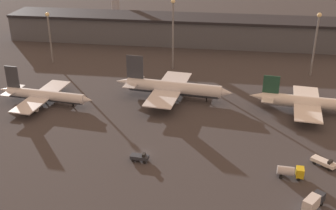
# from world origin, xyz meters

# --- Properties ---
(ground) EXTENTS (600.00, 600.00, 0.00)m
(ground) POSITION_xyz_m (0.00, 0.00, 0.00)
(ground) COLOR #383538
(terminal_building) EXTENTS (177.09, 20.52, 13.31)m
(terminal_building) POSITION_xyz_m (0.00, 107.52, 6.71)
(terminal_building) COLOR #4C515B
(terminal_building) RESTS_ON ground
(airplane_1) EXTENTS (35.47, 29.11, 12.66)m
(airplane_1) POSITION_xyz_m (-39.93, 27.42, 3.08)
(airplane_1) COLOR silver
(airplane_1) RESTS_ON ground
(airplane_2) EXTENTS (42.67, 33.91, 14.78)m
(airplane_2) POSITION_xyz_m (3.00, 38.46, 3.92)
(airplane_2) COLOR silver
(airplane_2) RESTS_ON ground
(airplane_3) EXTENTS (40.31, 29.45, 11.60)m
(airplane_3) POSITION_xyz_m (49.57, 33.82, 3.41)
(airplane_3) COLOR white
(airplane_3) RESTS_ON ground
(service_vehicle_0) EXTENTS (6.59, 2.91, 3.07)m
(service_vehicle_0) POSITION_xyz_m (38.85, -5.70, 1.78)
(service_vehicle_0) COLOR gold
(service_vehicle_0) RESTS_ON ground
(service_vehicle_1) EXTENTS (6.57, 6.05, 2.43)m
(service_vehicle_1) POSITION_xyz_m (48.25, 0.96, 1.14)
(service_vehicle_1) COLOR white
(service_vehicle_1) RESTS_ON ground
(service_vehicle_2) EXTENTS (5.05, 2.49, 2.51)m
(service_vehicle_2) POSITION_xyz_m (0.08, -3.73, 1.17)
(service_vehicle_2) COLOR #282D38
(service_vehicle_2) RESTS_ON ground
(service_vehicle_4) EXTENTS (6.00, 7.22, 3.59)m
(service_vehicle_4) POSITION_xyz_m (42.45, -17.57, 1.99)
(service_vehicle_4) COLOR #282D38
(service_vehicle_4) RESTS_ON ground
(lamp_post_0) EXTENTS (1.80, 1.80, 22.05)m
(lamp_post_0) POSITION_xyz_m (-54.20, 69.08, 14.27)
(lamp_post_0) COLOR slate
(lamp_post_0) RESTS_ON ground
(lamp_post_1) EXTENTS (1.80, 1.80, 29.11)m
(lamp_post_1) POSITION_xyz_m (-1.01, 69.08, 18.15)
(lamp_post_1) COLOR slate
(lamp_post_1) RESTS_ON ground
(lamp_post_2) EXTENTS (1.80, 1.80, 25.46)m
(lamp_post_2) POSITION_xyz_m (55.26, 69.08, 16.15)
(lamp_post_2) COLOR slate
(lamp_post_2) RESTS_ON ground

